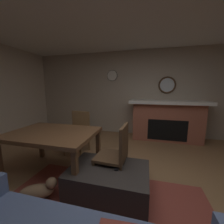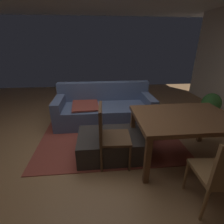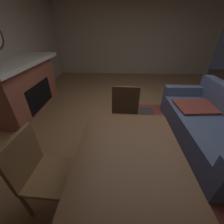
{
  "view_description": "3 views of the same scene",
  "coord_description": "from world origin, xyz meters",
  "views": [
    {
      "loc": [
        -0.06,
        1.47,
        1.44
      ],
      "look_at": [
        0.59,
        -1.07,
        1.0
      ],
      "focal_mm": 22.1,
      "sensor_mm": 36.0,
      "label": 1
    },
    {
      "loc": [
        0.2,
        -2.43,
        1.71
      ],
      "look_at": [
        0.37,
        -0.6,
        0.93
      ],
      "focal_mm": 26.27,
      "sensor_mm": 36.0,
      "label": 2
    },
    {
      "loc": [
        2.27,
        -0.53,
        1.73
      ],
      "look_at": [
        0.43,
        -0.6,
        0.58
      ],
      "focal_mm": 22.33,
      "sensor_mm": 36.0,
      "label": 3
    }
  ],
  "objects": [
    {
      "name": "dining_chair_south",
      "position": [
        1.43,
        -1.29,
        0.52
      ],
      "size": [
        0.46,
        0.46,
        0.93
      ],
      "color": "brown",
      "rests_on": "ground"
    },
    {
      "name": "dining_table",
      "position": [
        1.44,
        -0.4,
        0.66
      ],
      "size": [
        1.4,
        0.98,
        0.74
      ],
      "color": "brown",
      "rests_on": "ground"
    },
    {
      "name": "area_rug",
      "position": [
        0.42,
        0.4,
        0.01
      ],
      "size": [
        2.6,
        2.0,
        0.01
      ],
      "primitive_type": "cube",
      "color": "brown",
      "rests_on": "ground"
    },
    {
      "name": "couch",
      "position": [
        0.36,
        1.06,
        0.3
      ],
      "size": [
        2.14,
        0.96,
        0.85
      ],
      "color": "#4C5B7F",
      "rests_on": "ground"
    },
    {
      "name": "tv_remote",
      "position": [
        0.31,
        -0.24,
        0.38
      ],
      "size": [
        0.07,
        0.17,
        0.02
      ],
      "primitive_type": "cube",
      "rotation": [
        0.0,
        0.0,
        0.13
      ],
      "color": "black",
      "rests_on": "ottoman_coffee_table"
    },
    {
      "name": "floor",
      "position": [
        0.0,
        0.0,
        0.0
      ],
      "size": [
        8.85,
        8.85,
        0.0
      ],
      "primitive_type": "plane",
      "color": "olive"
    },
    {
      "name": "small_dog",
      "position": [
        1.23,
        0.18,
        0.16
      ],
      "size": [
        0.47,
        0.34,
        0.26
      ],
      "color": "#8C6B4C",
      "rests_on": "ground"
    },
    {
      "name": "wall_left",
      "position": [
        -3.69,
        0.0,
        1.29
      ],
      "size": [
        0.12,
        6.36,
        2.59
      ],
      "primitive_type": "cube",
      "color": "#B7A893",
      "rests_on": "ground"
    },
    {
      "name": "dining_chair_west",
      "position": [
        0.34,
        -0.4,
        0.52
      ],
      "size": [
        0.46,
        0.46,
        0.93
      ],
      "color": "#513823",
      "rests_on": "ground"
    },
    {
      "name": "ottoman_coffee_table",
      "position": [
        0.42,
        -0.21,
        0.18
      ],
      "size": [
        1.08,
        0.73,
        0.36
      ],
      "primitive_type": "cube",
      "color": "#2D2826",
      "rests_on": "ground"
    },
    {
      "name": "fireplace",
      "position": [
        -0.61,
        -2.6,
        0.57
      ],
      "size": [
        2.06,
        0.76,
        1.13
      ],
      "color": "#9E5642",
      "rests_on": "ground"
    }
  ]
}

